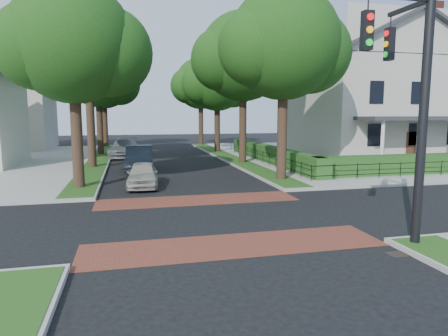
{
  "coord_description": "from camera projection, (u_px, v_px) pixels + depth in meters",
  "views": [
    {
      "loc": [
        -2.96,
        -14.26,
        3.91
      ],
      "look_at": [
        0.93,
        2.0,
        1.6
      ],
      "focal_mm": 32.0,
      "sensor_mm": 36.0,
      "label": 1
    }
  ],
  "objects": [
    {
      "name": "tree_right_near",
      "position": [
        284.0,
        46.0,
        22.17
      ],
      "size": [
        7.75,
        6.67,
        10.66
      ],
      "color": "black",
      "rests_on": "sidewalk_ne"
    },
    {
      "name": "tree_right_back",
      "position": [
        201.0,
        84.0,
        47.27
      ],
      "size": [
        7.5,
        6.45,
        10.2
      ],
      "color": "black",
      "rests_on": "sidewalk_ne"
    },
    {
      "name": "tree_left_mid",
      "position": [
        89.0,
        48.0,
        27.26
      ],
      "size": [
        8.0,
        6.88,
        11.48
      ],
      "color": "black",
      "rests_on": "sidewalk_nw"
    },
    {
      "name": "tree_left_near",
      "position": [
        75.0,
        44.0,
        19.68
      ],
      "size": [
        7.5,
        6.45,
        10.2
      ],
      "color": "black",
      "rests_on": "sidewalk_nw"
    },
    {
      "name": "house_victorian",
      "position": [
        377.0,
        88.0,
        33.5
      ],
      "size": [
        13.0,
        13.05,
        12.48
      ],
      "color": "#BCB7A8",
      "rests_on": "sidewalk_ne"
    },
    {
      "name": "grass_strip_nw",
      "position": [
        98.0,
        160.0,
        32.09
      ],
      "size": [
        1.6,
        29.8,
        0.02
      ],
      "primitive_type": "cube",
      "color": "#234112",
      "rests_on": "sidewalk_nw"
    },
    {
      "name": "tree_left_far",
      "position": [
        99.0,
        77.0,
        36.07
      ],
      "size": [
        7.0,
        6.02,
        9.86
      ],
      "color": "black",
      "rests_on": "sidewalk_nw"
    },
    {
      "name": "parked_car_middle",
      "position": [
        139.0,
        158.0,
        27.38
      ],
      "size": [
        1.97,
        5.13,
        1.67
      ],
      "primitive_type": "imported",
      "rotation": [
        0.0,
        0.0,
        -0.04
      ],
      "color": "#222A33",
      "rests_on": "ground"
    },
    {
      "name": "crosswalk_far",
      "position": [
        198.0,
        200.0,
        18.04
      ],
      "size": [
        9.0,
        2.2,
        0.01
      ],
      "primitive_type": "cube",
      "color": "brown",
      "rests_on": "ground"
    },
    {
      "name": "grass_strip_ne",
      "position": [
        228.0,
        157.0,
        34.58
      ],
      "size": [
        1.6,
        29.8,
        0.02
      ],
      "primitive_type": "cube",
      "color": "#234112",
      "rests_on": "sidewalk_ne"
    },
    {
      "name": "tree_right_mid",
      "position": [
        244.0,
        58.0,
        29.85
      ],
      "size": [
        8.25,
        7.09,
        11.22
      ],
      "color": "black",
      "rests_on": "sidewalk_ne"
    },
    {
      "name": "fence_main_road",
      "position": [
        260.0,
        156.0,
        30.92
      ],
      "size": [
        0.06,
        18.0,
        0.9
      ],
      "primitive_type": null,
      "color": "black",
      "rests_on": "sidewalk_ne"
    },
    {
      "name": "storm_drain",
      "position": [
        400.0,
        254.0,
        11.13
      ],
      "size": [
        0.65,
        0.45,
        0.01
      ],
      "primitive_type": "cube",
      "color": "black",
      "rests_on": "ground"
    },
    {
      "name": "tree_left_back",
      "position": [
        105.0,
        81.0,
        44.72
      ],
      "size": [
        7.75,
        6.66,
        10.44
      ],
      "color": "black",
      "rests_on": "sidewalk_nw"
    },
    {
      "name": "hedge_main_road",
      "position": [
        270.0,
        154.0,
        31.08
      ],
      "size": [
        1.0,
        18.0,
        1.2
      ],
      "primitive_type": "cube",
      "color": "#1D4919",
      "rests_on": "sidewalk_ne"
    },
    {
      "name": "house_left_far",
      "position": [
        4.0,
        102.0,
        41.53
      ],
      "size": [
        10.0,
        9.0,
        10.14
      ],
      "color": "#BCB7A8",
      "rests_on": "sidewalk_nw"
    },
    {
      "name": "parked_car_rear",
      "position": [
        124.0,
        148.0,
        35.4
      ],
      "size": [
        2.89,
        5.76,
        1.6
      ],
      "primitive_type": "imported",
      "rotation": [
        0.0,
        0.0,
        -0.12
      ],
      "color": "gray",
      "rests_on": "ground"
    },
    {
      "name": "traffic_signal",
      "position": [
        414.0,
        84.0,
        11.19
      ],
      "size": [
        2.17,
        2.0,
        8.0
      ],
      "color": "black",
      "rests_on": "sidewalk_se"
    },
    {
      "name": "tree_right_far",
      "position": [
        218.0,
        82.0,
        38.64
      ],
      "size": [
        7.25,
        6.23,
        9.74
      ],
      "color": "black",
      "rests_on": "sidewalk_ne"
    },
    {
      "name": "parked_car_front",
      "position": [
        143.0,
        175.0,
        21.17
      ],
      "size": [
        1.86,
        4.02,
        1.33
      ],
      "primitive_type": "imported",
      "rotation": [
        0.0,
        0.0,
        -0.07
      ],
      "color": "#B3AFA1",
      "rests_on": "ground"
    },
    {
      "name": "hedge_cross_road",
      "position": [
        443.0,
        163.0,
        25.4
      ],
      "size": [
        18.0,
        1.0,
        1.2
      ],
      "primitive_type": "cube",
      "color": "#1D4919",
      "rests_on": "sidewalk_ne"
    },
    {
      "name": "sidewalk_ne",
      "position": [
        373.0,
        154.0,
        37.74
      ],
      "size": [
        30.0,
        30.0,
        0.15
      ],
      "primitive_type": "cube",
      "color": "gray",
      "rests_on": "ground"
    },
    {
      "name": "crosswalk_near",
      "position": [
        234.0,
        245.0,
        11.87
      ],
      "size": [
        9.0,
        2.2,
        0.01
      ],
      "primitive_type": "cube",
      "color": "brown",
      "rests_on": "ground"
    },
    {
      "name": "ground",
      "position": [
        212.0,
        218.0,
        14.96
      ],
      "size": [
        120.0,
        120.0,
        0.0
      ],
      "primitive_type": "plane",
      "color": "black",
      "rests_on": "ground"
    }
  ]
}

